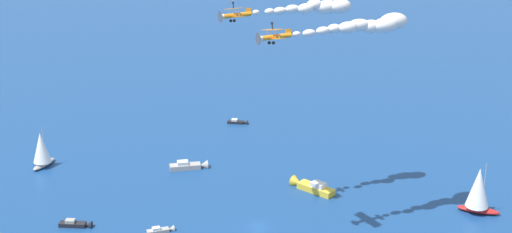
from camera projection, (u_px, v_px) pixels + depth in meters
ground_plane at (257, 227)px, 169.22m from camera, size 2000.00×2000.00×0.00m
sailboat_near_centre at (478, 190)px, 173.35m from camera, size 5.44×9.24×11.65m
motorboat_inshore at (310, 186)px, 185.22m from camera, size 7.28×11.18×3.20m
motorboat_trailing at (190, 166)px, 196.28m from camera, size 6.04×9.34×2.67m
motorboat_ahead at (239, 122)px, 224.44m from camera, size 2.15×5.78×1.64m
sailboat_mid_cluster at (42, 149)px, 195.92m from camera, size 8.04×4.92×10.05m
motorboat_outer_ring_a at (77, 224)px, 169.08m from camera, size 2.93×7.07×1.99m
motorboat_outer_ring_d at (162, 230)px, 166.89m from camera, size 4.34×5.53×1.64m
biplane_lead at (273, 36)px, 147.48m from camera, size 6.58×6.81×3.72m
wingwalker_lead at (272, 24)px, 147.17m from camera, size 1.21×1.00×1.52m
smoke_trail_lead at (373, 25)px, 155.84m from camera, size 18.56×21.30×4.30m
biplane_wingman at (234, 15)px, 159.52m from camera, size 6.58×6.81×3.72m
wingwalker_wingman at (233, 4)px, 159.21m from camera, size 1.21×1.00×1.52m
smoke_trail_wingman at (320, 7)px, 167.08m from camera, size 15.26×19.42×3.98m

